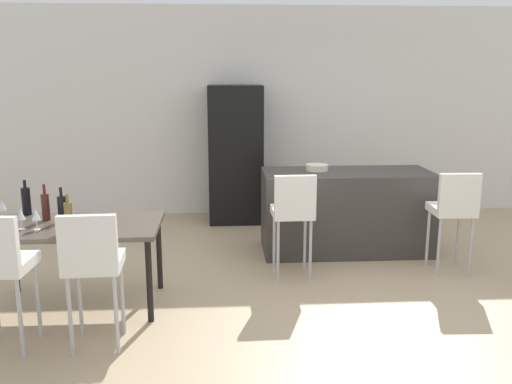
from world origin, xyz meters
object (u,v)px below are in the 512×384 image
object	(u,v)px
wine_bottle_end	(26,201)
potted_plant	(413,194)
wine_bottle_inner	(62,208)
wine_bottle_left	(68,216)
bar_chair_left	(293,209)
dining_table	(75,232)
wine_glass_far	(21,215)
fruit_bowl	(317,167)
wine_glass_right	(2,206)
kitchen_island	(346,211)
wine_bottle_near	(46,206)
dining_chair_far	(92,259)
bar_chair_middle	(454,206)
wine_glass_corner	(36,215)
refrigerator	(236,154)

from	to	relation	value
wine_bottle_end	potted_plant	distance (m)	5.07
wine_bottle_inner	wine_bottle_left	world-z (taller)	wine_bottle_left
bar_chair_left	wine_bottle_left	distance (m)	2.09
dining_table	potted_plant	size ratio (longest dim) A/B	2.55
wine_bottle_left	wine_glass_far	size ratio (longest dim) A/B	1.75
wine_bottle_end	fruit_bowl	bearing A→B (deg)	20.92
wine_glass_far	potted_plant	bearing A→B (deg)	33.57
bar_chair_left	fruit_bowl	distance (m)	0.97
wine_glass_right	potted_plant	distance (m)	5.28
wine_bottle_left	potted_plant	distance (m)	4.92
wine_glass_right	fruit_bowl	distance (m)	3.24
kitchen_island	wine_bottle_near	size ratio (longest dim) A/B	5.89
dining_table	wine_bottle_inner	distance (m)	0.25
wine_bottle_near	wine_glass_far	distance (m)	0.30
kitchen_island	dining_chair_far	distance (m)	3.16
wine_bottle_inner	wine_bottle_end	xyz separation A→B (m)	(-0.38, 0.24, 0.01)
kitchen_island	fruit_bowl	world-z (taller)	fruit_bowl
wine_bottle_near	wine_bottle_left	distance (m)	0.44
bar_chair_left	wine_glass_right	xyz separation A→B (m)	(-2.61, -0.38, 0.17)
bar_chair_middle	potted_plant	distance (m)	2.23
wine_bottle_end	fruit_bowl	size ratio (longest dim) A/B	1.27
bar_chair_left	wine_glass_far	distance (m)	2.45
kitchen_island	dining_chair_far	world-z (taller)	dining_chair_far
bar_chair_middle	dining_table	size ratio (longest dim) A/B	0.73
dining_chair_far	potted_plant	world-z (taller)	dining_chair_far
fruit_bowl	wine_glass_right	bearing A→B (deg)	-157.50
dining_table	wine_glass_corner	world-z (taller)	wine_glass_corner
dining_chair_far	wine_glass_corner	bearing A→B (deg)	132.97
wine_bottle_end	wine_glass_right	size ratio (longest dim) A/B	1.85
wine_glass_right	refrigerator	size ratio (longest dim) A/B	0.09
wine_glass_corner	fruit_bowl	size ratio (longest dim) A/B	0.69
wine_bottle_end	dining_chair_far	bearing A→B (deg)	-53.36
bar_chair_middle	refrigerator	distance (m)	3.05
bar_chair_left	refrigerator	bearing A→B (deg)	103.11
kitchen_island	wine_glass_corner	xyz separation A→B (m)	(-2.92, -1.49, 0.40)
bar_chair_middle	wine_bottle_left	world-z (taller)	bar_chair_middle
wine_bottle_end	bar_chair_left	bearing A→B (deg)	5.22
dining_table	wine_glass_corner	xyz separation A→B (m)	(-0.26, -0.14, 0.19)
wine_glass_far	wine_glass_right	bearing A→B (deg)	130.54
kitchen_island	wine_glass_far	size ratio (longest dim) A/B	10.82
wine_bottle_left	wine_bottle_end	bearing A→B (deg)	134.45
wine_glass_far	fruit_bowl	distance (m)	3.13
kitchen_island	refrigerator	distance (m)	1.92
potted_plant	wine_glass_corner	bearing A→B (deg)	-145.44
bar_chair_middle	dining_chair_far	size ratio (longest dim) A/B	1.00
wine_glass_corner	potted_plant	bearing A→B (deg)	34.56
wine_glass_right	wine_bottle_near	bearing A→B (deg)	-5.83
potted_plant	wine_bottle_left	bearing A→B (deg)	-143.32
wine_bottle_inner	wine_glass_far	size ratio (longest dim) A/B	1.72
wine_bottle_end	kitchen_island	bearing A→B (deg)	17.46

